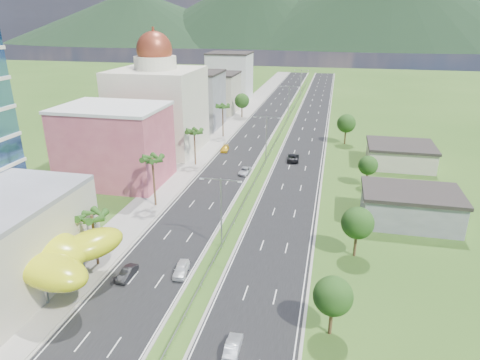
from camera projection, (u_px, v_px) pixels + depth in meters
The scene contains 34 objects.
ground at pixel (202, 287), 53.90m from camera, with size 500.00×500.00×0.00m, color #2D5119.
road_left at pixel (263, 122), 137.38m from camera, with size 11.00×260.00×0.04m, color black.
road_right at pixel (310, 124), 134.34m from camera, with size 11.00×260.00×0.04m, color black.
sidewalk_left at pixel (234, 120), 139.29m from camera, with size 7.00×260.00×0.12m, color gray.
median_guardrail at pixel (279, 136), 119.24m from camera, with size 0.10×216.06×0.76m.
streetlight_median_b at pixel (221, 206), 60.58m from camera, with size 6.04×0.25×11.00m.
streetlight_median_c at pixel (266, 135), 97.01m from camera, with size 6.04×0.25×11.00m.
streetlight_median_d at pixel (289, 99), 137.99m from camera, with size 6.04×0.25×11.00m.
streetlight_median_e at pixel (301, 80), 178.97m from camera, with size 6.04×0.25×11.00m.
lime_canopy at pixel (35, 251), 52.51m from camera, with size 18.00×15.00×7.40m.
pink_shophouse at pixel (115, 146), 86.02m from camera, with size 20.00×15.00×15.00m, color #B3495A.
domed_building at pixel (158, 105), 105.58m from camera, with size 20.00×20.00×28.70m.
midrise_grey at pixel (194, 100), 129.35m from camera, with size 16.00×15.00×16.00m, color slate.
midrise_beige at pixel (214, 93), 149.93m from camera, with size 16.00×15.00×13.00m, color #B9B199.
midrise_white at pixel (230, 77), 169.97m from camera, with size 16.00×15.00×18.00m, color silver.
shed_near at pixel (410, 208), 70.10m from camera, with size 15.00×10.00×5.00m, color slate.
shed_far at pixel (400, 156), 97.12m from camera, with size 14.00×12.00×4.40m, color #B9B199.
palm_tree_b at pixel (92, 218), 56.32m from camera, with size 3.60×3.60×8.10m.
palm_tree_c at pixel (152, 161), 74.02m from camera, with size 3.60×3.60×9.60m.
palm_tree_d at pixel (194, 133), 95.31m from camera, with size 3.60×3.60×8.60m.
palm_tree_e at pixel (223, 107), 117.80m from camera, with size 3.60×3.60×9.40m.
leafy_tree_lfar at pixel (242, 101), 141.55m from camera, with size 4.90×4.90×8.05m.
leafy_tree_ra at pixel (333, 296), 44.39m from camera, with size 4.20×4.20×6.90m.
leafy_tree_rb at pixel (358, 223), 59.12m from camera, with size 4.55×4.55×7.47m.
leafy_tree_rc at pixel (368, 165), 84.30m from camera, with size 3.85×3.85×6.33m.
leafy_tree_rd at pixel (346, 123), 112.00m from camera, with size 4.90×4.90×8.05m.
mountain_ridge at pixel (383, 48), 451.56m from camera, with size 860.00×140.00×90.00m, color black, non-canonical shape.
car_white_near_left at pixel (181, 269), 56.38m from camera, with size 1.70×4.23×1.44m, color white.
car_dark_left at pixel (127, 273), 55.59m from camera, with size 1.38×3.96×1.30m, color black.
car_silver_mid_left at pixel (245, 171), 92.23m from camera, with size 2.12×4.60×1.28m, color #B3B5BC.
car_yellow_far_left at pixel (225, 149), 107.67m from camera, with size 1.78×4.37×1.27m, color gold.
car_silver_right at pixel (233, 346), 43.27m from camera, with size 1.43×4.09×1.35m, color #B9BBC1.
car_dark_far_right at pixel (293, 157), 100.49m from camera, with size 2.59×5.62×1.56m, color black.
motorcycle at pixel (116, 277), 54.73m from camera, with size 0.64×2.13×1.36m, color black.
Camera 1 is at (14.60, -43.28, 32.03)m, focal length 32.00 mm.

